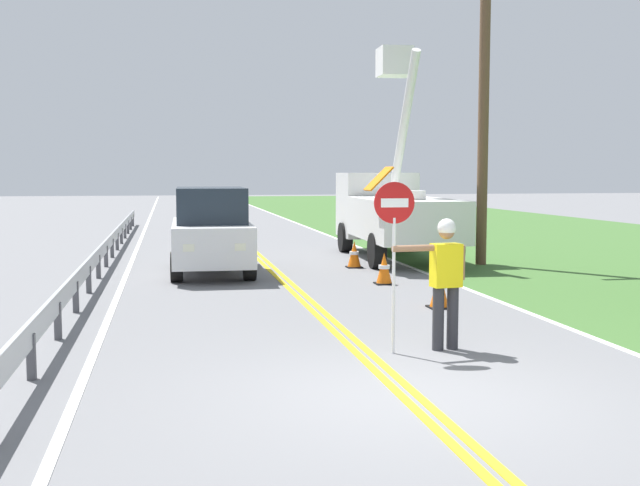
# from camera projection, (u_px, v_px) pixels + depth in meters

# --- Properties ---
(ground_plane) EXTENTS (160.00, 160.00, 0.00)m
(ground_plane) POSITION_uv_depth(u_px,v_px,m) (410.00, 397.00, 8.57)
(ground_plane) COLOR slate
(grass_verge_right) EXTENTS (16.00, 110.00, 0.01)m
(grass_verge_right) POSITION_uv_depth(u_px,v_px,m) (540.00, 236.00, 30.33)
(grass_verge_right) COLOR #3D662D
(grass_verge_right) RESTS_ON ground
(centerline_yellow_left) EXTENTS (0.11, 110.00, 0.01)m
(centerline_yellow_left) POSITION_uv_depth(u_px,v_px,m) (239.00, 241.00, 28.11)
(centerline_yellow_left) COLOR yellow
(centerline_yellow_left) RESTS_ON ground
(centerline_yellow_right) EXTENTS (0.11, 110.00, 0.01)m
(centerline_yellow_right) POSITION_uv_depth(u_px,v_px,m) (244.00, 241.00, 28.14)
(centerline_yellow_right) COLOR yellow
(centerline_yellow_right) RESTS_ON ground
(edge_line_right) EXTENTS (0.12, 110.00, 0.01)m
(edge_line_right) POSITION_uv_depth(u_px,v_px,m) (339.00, 240.00, 28.81)
(edge_line_right) COLOR silver
(edge_line_right) RESTS_ON ground
(edge_line_left) EXTENTS (0.12, 110.00, 0.01)m
(edge_line_left) POSITION_uv_depth(u_px,v_px,m) (139.00, 243.00, 27.44)
(edge_line_left) COLOR silver
(edge_line_left) RESTS_ON ground
(flagger_worker) EXTENTS (1.08, 0.28, 1.83)m
(flagger_worker) POSITION_uv_depth(u_px,v_px,m) (445.00, 275.00, 10.76)
(flagger_worker) COLOR #2D2D33
(flagger_worker) RESTS_ON ground
(stop_sign_paddle) EXTENTS (0.56, 0.04, 2.33)m
(stop_sign_paddle) POSITION_uv_depth(u_px,v_px,m) (394.00, 228.00, 10.47)
(stop_sign_paddle) COLOR silver
(stop_sign_paddle) RESTS_ON ground
(utility_bucket_truck) EXTENTS (2.86, 6.88, 5.98)m
(utility_bucket_truck) POSITION_uv_depth(u_px,v_px,m) (392.00, 208.00, 22.60)
(utility_bucket_truck) COLOR silver
(utility_bucket_truck) RESTS_ON ground
(oncoming_suv_nearest) EXTENTS (1.99, 4.64, 2.10)m
(oncoming_suv_nearest) POSITION_uv_depth(u_px,v_px,m) (211.00, 230.00, 19.05)
(oncoming_suv_nearest) COLOR silver
(oncoming_suv_nearest) RESTS_ON ground
(utility_pole_near) EXTENTS (1.80, 0.28, 7.95)m
(utility_pole_near) POSITION_uv_depth(u_px,v_px,m) (484.00, 108.00, 20.61)
(utility_pole_near) COLOR brown
(utility_pole_near) RESTS_ON ground
(traffic_cone_lead) EXTENTS (0.40, 0.40, 0.70)m
(traffic_cone_lead) POSITION_uv_depth(u_px,v_px,m) (439.00, 290.00, 14.18)
(traffic_cone_lead) COLOR orange
(traffic_cone_lead) RESTS_ON ground
(traffic_cone_mid) EXTENTS (0.40, 0.40, 0.70)m
(traffic_cone_mid) POSITION_uv_depth(u_px,v_px,m) (384.00, 269.00, 17.23)
(traffic_cone_mid) COLOR orange
(traffic_cone_mid) RESTS_ON ground
(traffic_cone_tail) EXTENTS (0.40, 0.40, 0.70)m
(traffic_cone_tail) POSITION_uv_depth(u_px,v_px,m) (354.00, 255.00, 20.25)
(traffic_cone_tail) COLOR orange
(traffic_cone_tail) RESTS_ON ground
(guardrail_left_shoulder) EXTENTS (0.10, 32.00, 0.71)m
(guardrail_left_shoulder) POSITION_uv_depth(u_px,v_px,m) (109.00, 243.00, 21.52)
(guardrail_left_shoulder) COLOR #9EA0A3
(guardrail_left_shoulder) RESTS_ON ground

